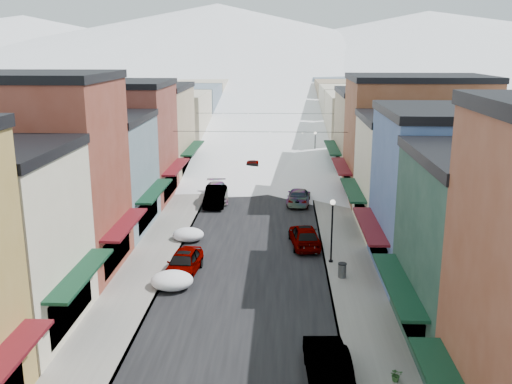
# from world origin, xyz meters

# --- Properties ---
(road) EXTENTS (10.00, 160.00, 0.01)m
(road) POSITION_xyz_m (0.00, 60.00, 0.01)
(road) COLOR black
(road) RESTS_ON ground
(sidewalk_left) EXTENTS (3.20, 160.00, 0.15)m
(sidewalk_left) POSITION_xyz_m (-6.60, 60.00, 0.07)
(sidewalk_left) COLOR gray
(sidewalk_left) RESTS_ON ground
(sidewalk_right) EXTENTS (3.20, 160.00, 0.15)m
(sidewalk_right) POSITION_xyz_m (6.60, 60.00, 0.07)
(sidewalk_right) COLOR gray
(sidewalk_right) RESTS_ON ground
(curb_left) EXTENTS (0.10, 160.00, 0.15)m
(curb_left) POSITION_xyz_m (-5.05, 60.00, 0.07)
(curb_left) COLOR slate
(curb_left) RESTS_ON ground
(curb_right) EXTENTS (0.10, 160.00, 0.15)m
(curb_right) POSITION_xyz_m (5.05, 60.00, 0.07)
(curb_right) COLOR slate
(curb_right) RESTS_ON ground
(bldg_l_brick_near) EXTENTS (12.30, 8.20, 12.50)m
(bldg_l_brick_near) POSITION_xyz_m (-13.69, 20.50, 6.26)
(bldg_l_brick_near) COLOR brown
(bldg_l_brick_near) RESTS_ON ground
(bldg_l_grayblue) EXTENTS (11.30, 9.20, 9.00)m
(bldg_l_grayblue) POSITION_xyz_m (-13.19, 29.00, 4.51)
(bldg_l_grayblue) COLOR slate
(bldg_l_grayblue) RESTS_ON ground
(bldg_l_brick_far) EXTENTS (13.30, 9.20, 11.00)m
(bldg_l_brick_far) POSITION_xyz_m (-14.19, 38.00, 5.51)
(bldg_l_brick_far) COLOR brown
(bldg_l_brick_far) RESTS_ON ground
(bldg_l_tan) EXTENTS (11.30, 11.20, 10.00)m
(bldg_l_tan) POSITION_xyz_m (-13.19, 48.00, 5.01)
(bldg_l_tan) COLOR tan
(bldg_l_tan) RESTS_ON ground
(bldg_r_blue) EXTENTS (11.30, 9.20, 10.50)m
(bldg_r_blue) POSITION_xyz_m (13.19, 21.00, 5.26)
(bldg_r_blue) COLOR #425E95
(bldg_r_blue) RESTS_ON ground
(bldg_r_cream) EXTENTS (12.30, 9.20, 9.00)m
(bldg_r_cream) POSITION_xyz_m (13.69, 30.00, 4.51)
(bldg_r_cream) COLOR beige
(bldg_r_cream) RESTS_ON ground
(bldg_r_brick_far) EXTENTS (13.30, 9.20, 11.50)m
(bldg_r_brick_far) POSITION_xyz_m (14.19, 39.00, 5.76)
(bldg_r_brick_far) COLOR brown
(bldg_r_brick_far) RESTS_ON ground
(bldg_r_tan) EXTENTS (11.30, 11.20, 9.50)m
(bldg_r_tan) POSITION_xyz_m (13.19, 49.00, 4.76)
(bldg_r_tan) COLOR #927F60
(bldg_r_tan) RESTS_ON ground
(distant_blocks) EXTENTS (34.00, 55.00, 8.00)m
(distant_blocks) POSITION_xyz_m (0.00, 83.00, 4.00)
(distant_blocks) COLOR gray
(distant_blocks) RESTS_ON ground
(mountain_ridge) EXTENTS (670.00, 340.00, 34.00)m
(mountain_ridge) POSITION_xyz_m (-19.47, 277.18, 14.36)
(mountain_ridge) COLOR silver
(mountain_ridge) RESTS_ON ground
(overhead_cables) EXTENTS (16.40, 15.04, 0.04)m
(overhead_cables) POSITION_xyz_m (0.00, 47.50, 6.20)
(overhead_cables) COLOR black
(overhead_cables) RESTS_ON ground
(car_silver_sedan) EXTENTS (2.22, 4.69, 1.55)m
(car_silver_sedan) POSITION_xyz_m (-3.98, 20.32, 0.77)
(car_silver_sedan) COLOR #A8ABB1
(car_silver_sedan) RESTS_ON ground
(car_dark_hatch) EXTENTS (1.85, 5.10, 1.67)m
(car_dark_hatch) POSITION_xyz_m (-3.87, 36.56, 0.84)
(car_dark_hatch) COLOR black
(car_dark_hatch) RESTS_ON ground
(car_silver_wagon) EXTENTS (2.74, 5.49, 1.53)m
(car_silver_wagon) POSITION_xyz_m (-3.97, 38.29, 0.77)
(car_silver_wagon) COLOR #ABAEB4
(car_silver_wagon) RESTS_ON ground
(car_green_sedan) EXTENTS (1.99, 5.03, 1.63)m
(car_green_sedan) POSITION_xyz_m (4.17, 8.82, 0.81)
(car_green_sedan) COLOR black
(car_green_sedan) RESTS_ON ground
(car_gray_suv) EXTENTS (2.43, 4.96, 1.63)m
(car_gray_suv) POSITION_xyz_m (3.79, 25.90, 0.81)
(car_gray_suv) COLOR gray
(car_gray_suv) RESTS_ON ground
(car_black_sedan) EXTENTS (2.42, 5.12, 1.44)m
(car_black_sedan) POSITION_xyz_m (3.67, 37.28, 0.72)
(car_black_sedan) COLOR black
(car_black_sedan) RESTS_ON ground
(car_lane_silver) EXTENTS (1.95, 4.82, 1.64)m
(car_lane_silver) POSITION_xyz_m (-1.18, 48.96, 0.82)
(car_lane_silver) COLOR #94969B
(car_lane_silver) RESTS_ON ground
(car_lane_white) EXTENTS (3.54, 6.39, 1.69)m
(car_lane_white) POSITION_xyz_m (1.41, 70.16, 0.85)
(car_lane_white) COLOR silver
(car_lane_white) RESTS_ON ground
(trash_can) EXTENTS (0.54, 0.54, 0.91)m
(trash_can) POSITION_xyz_m (5.90, 19.96, 0.61)
(trash_can) COLOR #535557
(trash_can) RESTS_ON sidewalk_right
(streetlamp_near) EXTENTS (0.35, 0.35, 4.26)m
(streetlamp_near) POSITION_xyz_m (5.42, 22.54, 2.83)
(streetlamp_near) COLOR black
(streetlamp_near) RESTS_ON sidewalk_right
(streetlamp_far) EXTENTS (0.33, 0.33, 3.92)m
(streetlamp_far) POSITION_xyz_m (6.05, 55.00, 2.62)
(streetlamp_far) COLOR black
(streetlamp_far) RESTS_ON sidewalk_right
(planter_near) EXTENTS (0.53, 0.47, 0.57)m
(planter_near) POSITION_xyz_m (7.08, 8.76, 0.44)
(planter_near) COLOR #34652D
(planter_near) RESTS_ON sidewalk_right
(snow_pile_near) EXTENTS (2.54, 2.76, 1.07)m
(snow_pile_near) POSITION_xyz_m (-4.28, 18.17, 0.51)
(snow_pile_near) COLOR white
(snow_pile_near) RESTS_ON ground
(snow_pile_mid) EXTENTS (2.32, 2.63, 0.98)m
(snow_pile_mid) POSITION_xyz_m (-4.72, 26.76, 0.47)
(snow_pile_mid) COLOR white
(snow_pile_mid) RESTS_ON ground
(snow_pile_far) EXTENTS (2.23, 2.57, 0.94)m
(snow_pile_far) POSITION_xyz_m (-4.51, 44.20, 0.45)
(snow_pile_far) COLOR white
(snow_pile_far) RESTS_ON ground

